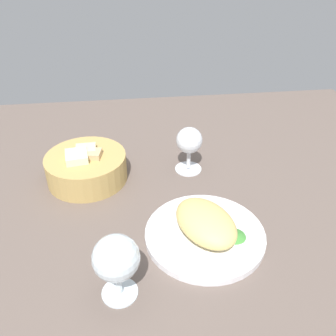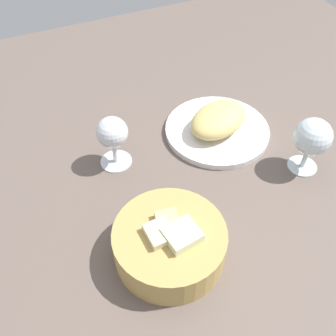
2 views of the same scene
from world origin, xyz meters
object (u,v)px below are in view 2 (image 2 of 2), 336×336
(plate, at_px, (217,130))
(wine_glass_far, at_px, (312,138))
(wine_glass_near, at_px, (113,135))
(bread_basket, at_px, (170,243))

(plate, height_order, wine_glass_far, wine_glass_far)
(wine_glass_near, distance_m, wine_glass_far, 0.40)
(plate, distance_m, wine_glass_far, 0.22)
(plate, height_order, wine_glass_near, wine_glass_near)
(plate, xyz_separation_m, wine_glass_far, (-0.11, 0.17, 0.07))
(bread_basket, xyz_separation_m, wine_glass_far, (-0.34, -0.07, 0.05))
(bread_basket, relative_size, wine_glass_near, 1.63)
(bread_basket, bearing_deg, wine_glass_far, -167.82)
(bread_basket, bearing_deg, wine_glass_near, -87.45)
(wine_glass_near, bearing_deg, bread_basket, 92.55)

